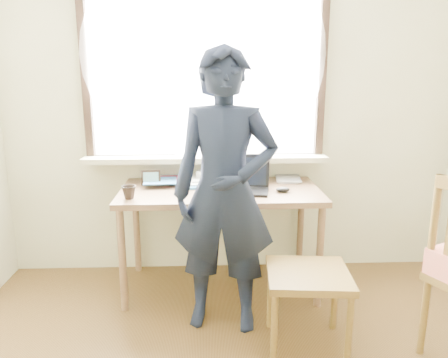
{
  "coord_description": "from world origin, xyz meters",
  "views": [
    {
      "loc": [
        -0.19,
        -1.38,
        1.58
      ],
      "look_at": [
        -0.1,
        0.95,
        1.0
      ],
      "focal_mm": 35.0,
      "sensor_mm": 36.0,
      "label": 1
    }
  ],
  "objects_px": {
    "person": "(225,193)",
    "laptop": "(244,182)",
    "mug_dark": "(129,192)",
    "mug_white": "(204,177)",
    "desk": "(220,200)",
    "work_chair": "(308,283)"
  },
  "relations": [
    {
      "from": "person",
      "to": "laptop",
      "type": "bearing_deg",
      "value": 79.14
    },
    {
      "from": "mug_dark",
      "to": "laptop",
      "type": "bearing_deg",
      "value": 13.68
    },
    {
      "from": "mug_white",
      "to": "desk",
      "type": "bearing_deg",
      "value": -59.0
    },
    {
      "from": "desk",
      "to": "mug_dark",
      "type": "height_order",
      "value": "mug_dark"
    },
    {
      "from": "laptop",
      "to": "desk",
      "type": "bearing_deg",
      "value": 169.64
    },
    {
      "from": "laptop",
      "to": "person",
      "type": "height_order",
      "value": "person"
    },
    {
      "from": "mug_dark",
      "to": "work_chair",
      "type": "xyz_separation_m",
      "value": [
        1.09,
        -0.53,
        -0.41
      ]
    },
    {
      "from": "desk",
      "to": "work_chair",
      "type": "height_order",
      "value": "desk"
    },
    {
      "from": "work_chair",
      "to": "person",
      "type": "bearing_deg",
      "value": 149.27
    },
    {
      "from": "work_chair",
      "to": "person",
      "type": "height_order",
      "value": "person"
    },
    {
      "from": "person",
      "to": "work_chair",
      "type": "bearing_deg",
      "value": -22.4
    },
    {
      "from": "laptop",
      "to": "mug_white",
      "type": "xyz_separation_m",
      "value": [
        -0.28,
        0.23,
        -0.01
      ]
    },
    {
      "from": "laptop",
      "to": "mug_white",
      "type": "height_order",
      "value": "laptop"
    },
    {
      "from": "mug_white",
      "to": "work_chair",
      "type": "relative_size",
      "value": 0.24
    },
    {
      "from": "mug_dark",
      "to": "work_chair",
      "type": "relative_size",
      "value": 0.19
    },
    {
      "from": "mug_dark",
      "to": "work_chair",
      "type": "bearing_deg",
      "value": -26.05
    },
    {
      "from": "laptop",
      "to": "person",
      "type": "xyz_separation_m",
      "value": [
        -0.15,
        -0.44,
        0.05
      ]
    },
    {
      "from": "desk",
      "to": "laptop",
      "type": "distance_m",
      "value": 0.22
    },
    {
      "from": "desk",
      "to": "mug_dark",
      "type": "distance_m",
      "value": 0.66
    },
    {
      "from": "mug_white",
      "to": "work_chair",
      "type": "height_order",
      "value": "mug_white"
    },
    {
      "from": "desk",
      "to": "mug_dark",
      "type": "bearing_deg",
      "value": -160.26
    },
    {
      "from": "mug_dark",
      "to": "person",
      "type": "relative_size",
      "value": 0.05
    }
  ]
}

